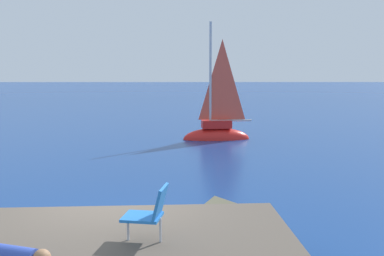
% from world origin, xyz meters
% --- Properties ---
extents(ground_plane, '(160.00, 160.00, 0.00)m').
position_xyz_m(ground_plane, '(0.00, 0.00, 0.00)').
color(ground_plane, navy).
extents(boulder_seaward, '(1.18, 1.07, 0.56)m').
position_xyz_m(boulder_seaward, '(0.64, -0.26, 0.00)').
color(boulder_seaward, brown).
rests_on(boulder_seaward, ground).
extents(boulder_inland, '(1.94, 2.11, 1.28)m').
position_xyz_m(boulder_inland, '(2.09, 0.09, 0.00)').
color(boulder_inland, brown).
rests_on(boulder_inland, ground).
extents(sailboat_near, '(3.06, 1.26, 5.59)m').
position_xyz_m(sailboat_near, '(2.70, 12.46, 0.30)').
color(sailboat_near, red).
rests_on(sailboat_near, ground).
extents(beach_chair, '(0.67, 0.57, 0.80)m').
position_xyz_m(beach_chair, '(0.91, -2.04, 1.26)').
color(beach_chair, blue).
rests_on(beach_chair, shore_ledge).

